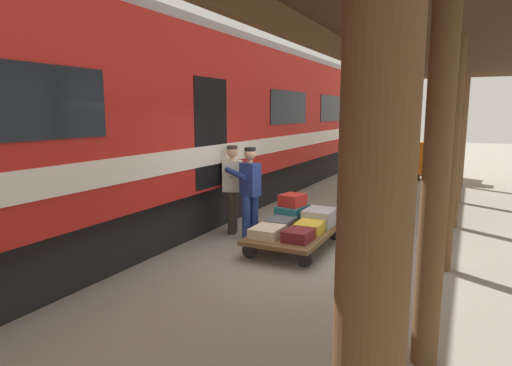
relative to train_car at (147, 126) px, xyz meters
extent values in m
plane|color=gray|center=(-3.66, 0.00, -2.06)|extent=(60.00, 60.00, 0.00)
cylinder|color=brown|center=(-5.53, -8.25, -0.36)|extent=(0.24, 0.24, 3.40)
cylinder|color=brown|center=(-5.53, -5.50, -0.36)|extent=(0.24, 0.24, 3.40)
cylinder|color=brown|center=(-5.53, -2.75, -0.36)|extent=(0.24, 0.24, 3.40)
cylinder|color=brown|center=(-5.53, 0.00, -0.36)|extent=(0.24, 0.24, 3.40)
cylinder|color=brown|center=(-5.53, 2.75, -0.36)|extent=(0.24, 0.24, 3.40)
cylinder|color=brown|center=(-5.53, 5.50, -0.36)|extent=(0.24, 0.24, 3.40)
cube|color=#432E1A|center=(-5.53, 0.00, 1.42)|extent=(3.20, 17.30, 0.16)
cube|color=brown|center=(-3.98, 0.00, 1.19)|extent=(0.08, 17.30, 0.30)
cube|color=#B21E19|center=(0.00, 0.00, 0.29)|extent=(3.00, 21.75, 2.90)
cube|color=black|center=(0.00, 0.00, -1.61)|extent=(2.55, 20.67, 0.90)
cube|color=#99999E|center=(0.00, 0.00, 1.84)|extent=(2.76, 21.32, 0.20)
cube|color=silver|center=(-1.51, 0.00, -0.51)|extent=(0.03, 21.32, 0.36)
cube|color=black|center=(-1.51, -7.61, 0.39)|extent=(0.02, 2.39, 0.84)
cube|color=black|center=(-1.51, -3.81, 0.39)|extent=(0.02, 2.39, 0.84)
cube|color=black|center=(-1.51, 3.81, 0.39)|extent=(0.02, 2.39, 0.84)
cube|color=black|center=(-1.45, 0.00, -0.11)|extent=(0.12, 1.10, 2.00)
cube|color=brown|center=(-3.17, 0.03, -1.78)|extent=(1.18, 2.00, 0.07)
cylinder|color=black|center=(-3.64, 0.82, -1.94)|extent=(0.25, 0.05, 0.25)
cylinder|color=black|center=(-2.70, 0.82, -1.94)|extent=(0.25, 0.05, 0.25)
cylinder|color=black|center=(-3.64, -0.77, -1.94)|extent=(0.25, 0.05, 0.25)
cylinder|color=black|center=(-2.70, -0.77, -1.94)|extent=(0.25, 0.05, 0.25)
cube|color=#9EA0A5|center=(-3.44, -0.52, -1.60)|extent=(0.52, 0.62, 0.29)
cube|color=#1E666B|center=(-2.90, -0.52, -1.59)|extent=(0.52, 0.66, 0.30)
cube|color=beige|center=(-2.90, 0.58, -1.66)|extent=(0.47, 0.58, 0.17)
cube|color=maroon|center=(-3.44, 0.58, -1.65)|extent=(0.42, 0.47, 0.18)
cube|color=gold|center=(-3.44, 0.03, -1.65)|extent=(0.45, 0.57, 0.18)
cube|color=#4C515B|center=(-2.90, 0.03, -1.65)|extent=(0.45, 0.57, 0.18)
cube|color=#AD231E|center=(-2.91, -0.52, -1.33)|extent=(0.46, 0.50, 0.22)
cylinder|color=navy|center=(-2.24, -0.26, -1.65)|extent=(0.16, 0.16, 0.82)
cylinder|color=navy|center=(-2.17, -0.08, -1.65)|extent=(0.16, 0.16, 0.82)
cube|color=navy|center=(-2.21, -0.17, -0.94)|extent=(0.41, 0.33, 0.60)
cylinder|color=tan|center=(-2.21, -0.17, -0.61)|extent=(0.09, 0.09, 0.06)
sphere|color=tan|center=(-2.21, -0.17, -0.47)|extent=(0.22, 0.22, 0.22)
cylinder|color=black|center=(-2.21, -0.17, -0.39)|extent=(0.21, 0.21, 0.06)
cylinder|color=navy|center=(-2.05, -0.40, -0.84)|extent=(0.53, 0.27, 0.21)
cylinder|color=navy|center=(-1.95, -0.09, -0.84)|extent=(0.53, 0.27, 0.21)
cylinder|color=#332D28|center=(-1.75, -0.29, -1.65)|extent=(0.16, 0.16, 0.82)
cylinder|color=#332D28|center=(-1.68, -0.48, -1.65)|extent=(0.16, 0.16, 0.82)
cube|color=silver|center=(-1.71, -0.38, -0.94)|extent=(0.41, 0.33, 0.60)
cylinder|color=tan|center=(-1.71, -0.38, -0.61)|extent=(0.09, 0.09, 0.06)
sphere|color=tan|center=(-1.71, -0.38, -0.47)|extent=(0.22, 0.22, 0.22)
cylinder|color=#332D28|center=(-1.71, -0.38, -0.39)|extent=(0.21, 0.21, 0.06)
cylinder|color=silver|center=(-1.97, -0.31, -0.84)|extent=(0.53, 0.28, 0.21)
cylinder|color=silver|center=(-1.86, -0.61, -0.84)|extent=(0.53, 0.28, 0.21)
cube|color=orange|center=(-4.67, -9.67, -1.51)|extent=(1.25, 1.79, 0.70)
cube|color=orange|center=(-4.67, -9.32, -1.01)|extent=(0.96, 0.78, 0.50)
cylinder|color=black|center=(-5.12, -9.07, -1.86)|extent=(0.12, 0.40, 0.40)
cylinder|color=black|center=(-4.22, -9.07, -1.86)|extent=(0.12, 0.40, 0.40)
cylinder|color=black|center=(-5.12, -10.27, -1.86)|extent=(0.12, 0.40, 0.40)
cylinder|color=black|center=(-4.22, -10.27, -1.86)|extent=(0.12, 0.40, 0.40)
camera|label=1|loc=(-5.79, 6.87, 0.29)|focal=30.61mm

